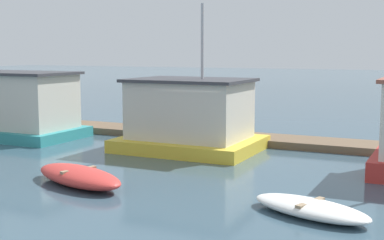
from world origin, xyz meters
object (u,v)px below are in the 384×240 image
Objects in this scene: dinghy_white at (310,208)px; mooring_post_near_right at (153,117)px; dinghy_red at (79,176)px; houseboat_teal at (10,106)px; houseboat_yellow at (190,117)px.

mooring_post_near_right is at bearing 138.07° from dinghy_white.
dinghy_red is 8.26m from mooring_post_near_right.
dinghy_white is at bearing -41.93° from mooring_post_near_right.
houseboat_teal reaches higher than dinghy_white.
dinghy_red is at bearing -94.42° from houseboat_yellow.
dinghy_white is at bearing -21.38° from houseboat_teal.
mooring_post_near_right is (-2.54, 1.47, -0.28)m from houseboat_yellow.
houseboat_teal is 16.48m from dinghy_white.
mooring_post_near_right is (6.41, 2.00, -0.40)m from houseboat_teal.
houseboat_yellow is 1.72× the size of dinghy_white.
dinghy_white is (15.30, -5.99, -1.25)m from houseboat_teal.
houseboat_yellow reaches higher than mooring_post_near_right.
houseboat_teal is at bearing 158.62° from dinghy_white.
houseboat_teal reaches higher than mooring_post_near_right.
mooring_post_near_right is at bearing 104.30° from dinghy_red.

